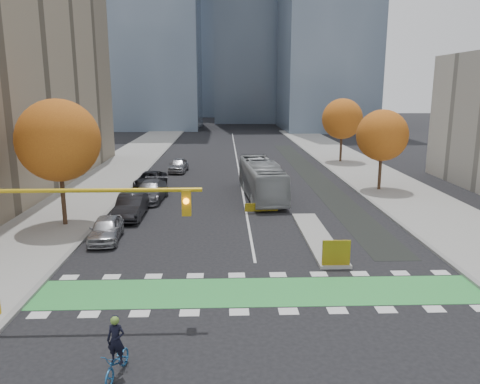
{
  "coord_description": "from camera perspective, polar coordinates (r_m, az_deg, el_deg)",
  "views": [
    {
      "loc": [
        -1.54,
        -17.75,
        8.85
      ],
      "look_at": [
        -0.67,
        8.46,
        3.0
      ],
      "focal_mm": 35.0,
      "sensor_mm": 36.0,
      "label": 1
    }
  ],
  "objects": [
    {
      "name": "ground",
      "position": [
        19.9,
        2.83,
        -13.86
      ],
      "size": [
        300.0,
        300.0,
        0.0
      ],
      "primitive_type": "plane",
      "color": "black",
      "rests_on": "ground"
    },
    {
      "name": "sidewalk_west",
      "position": [
        40.56,
        -19.0,
        -0.61
      ],
      "size": [
        7.0,
        120.0,
        0.15
      ],
      "primitive_type": "cube",
      "color": "gray",
      "rests_on": "ground"
    },
    {
      "name": "sidewalk_east",
      "position": [
        41.57,
        19.36,
        -0.33
      ],
      "size": [
        7.0,
        120.0,
        0.15
      ],
      "primitive_type": "cube",
      "color": "gray",
      "rests_on": "ground"
    },
    {
      "name": "curb_west",
      "position": [
        39.67,
        -14.16,
        -0.59
      ],
      "size": [
        0.3,
        120.0,
        0.16
      ],
      "primitive_type": "cube",
      "color": "gray",
      "rests_on": "ground"
    },
    {
      "name": "curb_east",
      "position": [
        40.44,
        14.73,
        -0.37
      ],
      "size": [
        0.3,
        120.0,
        0.16
      ],
      "primitive_type": "cube",
      "color": "gray",
      "rests_on": "ground"
    },
    {
      "name": "bike_crossing",
      "position": [
        21.24,
        2.49,
        -12.04
      ],
      "size": [
        20.0,
        3.0,
        0.01
      ],
      "primitive_type": "cube",
      "color": "green",
      "rests_on": "ground"
    },
    {
      "name": "centre_line",
      "position": [
        58.44,
        -0.37,
        3.88
      ],
      "size": [
        0.15,
        70.0,
        0.01
      ],
      "primitive_type": "cube",
      "color": "silver",
      "rests_on": "ground"
    },
    {
      "name": "bike_lane_paint",
      "position": [
        49.4,
        8.69,
        2.12
      ],
      "size": [
        2.5,
        50.0,
        0.01
      ],
      "primitive_type": "cube",
      "color": "black",
      "rests_on": "ground"
    },
    {
      "name": "median_island",
      "position": [
        28.69,
        9.37,
        -5.39
      ],
      "size": [
        1.6,
        10.0,
        0.16
      ],
      "primitive_type": "cube",
      "color": "gray",
      "rests_on": "ground"
    },
    {
      "name": "hazard_board",
      "position": [
        24.03,
        11.65,
        -7.27
      ],
      "size": [
        1.4,
        0.12,
        1.3
      ],
      "primitive_type": "cube",
      "color": "yellow",
      "rests_on": "median_island"
    },
    {
      "name": "tree_west",
      "position": [
        31.7,
        -21.27,
        5.87
      ],
      "size": [
        5.2,
        5.2,
        8.22
      ],
      "color": "#332114",
      "rests_on": "ground"
    },
    {
      "name": "tree_east_near",
      "position": [
        42.18,
        16.95,
        6.62
      ],
      "size": [
        4.4,
        4.4,
        7.08
      ],
      "color": "#332114",
      "rests_on": "ground"
    },
    {
      "name": "tree_east_far",
      "position": [
        57.6,
        12.36,
        8.7
      ],
      "size": [
        4.8,
        4.8,
        7.65
      ],
      "color": "#332114",
      "rests_on": "ground"
    },
    {
      "name": "traffic_signal_west",
      "position": [
        19.01,
        -21.5,
        -3.0
      ],
      "size": [
        8.53,
        0.56,
        5.2
      ],
      "color": "#BF9914",
      "rests_on": "ground"
    },
    {
      "name": "cyclist",
      "position": [
        15.9,
        -14.76,
        -18.81
      ],
      "size": [
        0.91,
        1.84,
        2.03
      ],
      "rotation": [
        0.0,
        0.0,
        -0.18
      ],
      "color": "#205A93",
      "rests_on": "ground"
    },
    {
      "name": "bus",
      "position": [
        38.56,
        2.65,
        1.58
      ],
      "size": [
        3.38,
        10.95,
        3.0
      ],
      "primitive_type": "imported",
      "rotation": [
        0.0,
        0.0,
        0.08
      ],
      "color": "#95999B",
      "rests_on": "ground"
    },
    {
      "name": "parked_car_a",
      "position": [
        28.8,
        -16.02,
        -4.34
      ],
      "size": [
        1.94,
        4.29,
        1.43
      ],
      "primitive_type": "imported",
      "rotation": [
        0.0,
        0.0,
        0.06
      ],
      "color": "#A0A0A5",
      "rests_on": "ground"
    },
    {
      "name": "parked_car_b",
      "position": [
        33.36,
        -13.15,
        -1.7
      ],
      "size": [
        1.74,
        4.94,
        1.62
      ],
      "primitive_type": "imported",
      "rotation": [
        0.0,
        0.0,
        0.0
      ],
      "color": "black",
      "rests_on": "ground"
    },
    {
      "name": "parked_car_c",
      "position": [
        38.06,
        -10.86,
        0.1
      ],
      "size": [
        2.57,
        5.5,
        1.55
      ],
      "primitive_type": "imported",
      "rotation": [
        0.0,
        0.0,
        -0.08
      ],
      "color": "#535459",
      "rests_on": "ground"
    },
    {
      "name": "parked_car_d",
      "position": [
        43.02,
        -10.87,
        1.45
      ],
      "size": [
        2.6,
        5.23,
        1.43
      ],
      "primitive_type": "imported",
      "rotation": [
        0.0,
        0.0,
        -0.04
      ],
      "color": "black",
      "rests_on": "ground"
    },
    {
      "name": "parked_car_e",
      "position": [
        50.65,
        -7.5,
        3.26
      ],
      "size": [
        2.1,
        4.49,
        1.48
      ],
      "primitive_type": "imported",
      "rotation": [
        0.0,
        0.0,
        -0.08
      ],
      "color": "#939398",
      "rests_on": "ground"
    }
  ]
}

